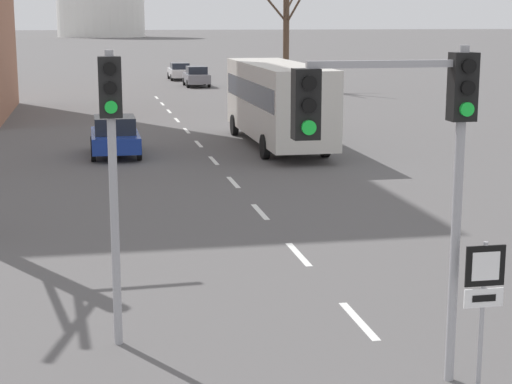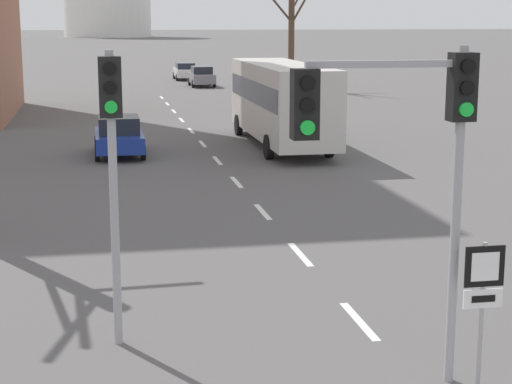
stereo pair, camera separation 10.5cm
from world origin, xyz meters
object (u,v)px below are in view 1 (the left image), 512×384
object	(u,v)px
sedan_near_left	(196,76)
city_bus	(277,98)
sedan_mid_centre	(180,71)
traffic_signal_centre_tall	(408,131)
traffic_signal_near_left	(112,143)
sedan_near_right	(115,136)
route_sign_post	(484,291)

from	to	relation	value
sedan_near_left	city_bus	xyz separation A→B (m)	(-0.72, -32.91, 1.24)
sedan_mid_centre	sedan_near_left	bearing A→B (deg)	-86.39
traffic_signal_centre_tall	traffic_signal_near_left	size ratio (longest dim) A/B	1.02
sedan_near_left	sedan_near_right	distance (m)	35.07
traffic_signal_centre_tall	sedan_near_right	world-z (taller)	traffic_signal_centre_tall
sedan_mid_centre	city_bus	world-z (taller)	city_bus
traffic_signal_centre_tall	sedan_near_left	world-z (taller)	traffic_signal_centre_tall
sedan_near_right	city_bus	world-z (taller)	city_bus
traffic_signal_centre_tall	city_bus	size ratio (longest dim) A/B	0.46
sedan_mid_centre	city_bus	xyz separation A→B (m)	(-0.22, -40.77, 1.28)
traffic_signal_near_left	sedan_mid_centre	world-z (taller)	traffic_signal_near_left
traffic_signal_centre_tall	sedan_near_right	xyz separation A→B (m)	(-3.39, 22.61, -3.00)
traffic_signal_centre_tall	sedan_near_left	bearing A→B (deg)	85.80
traffic_signal_centre_tall	sedan_mid_centre	world-z (taller)	traffic_signal_centre_tall
traffic_signal_centre_tall	sedan_near_left	xyz separation A→B (m)	(4.17, 56.85, -2.98)
route_sign_post	sedan_mid_centre	bearing A→B (deg)	87.74
route_sign_post	sedan_mid_centre	distance (m)	65.12
sedan_mid_centre	route_sign_post	bearing A→B (deg)	-92.26
traffic_signal_near_left	sedan_near_left	xyz separation A→B (m)	(8.20, 54.40, -2.58)
route_sign_post	city_bus	distance (m)	24.41
route_sign_post	sedan_near_left	size ratio (longest dim) A/B	0.53
traffic_signal_centre_tall	city_bus	bearing A→B (deg)	81.78
sedan_near_right	route_sign_post	bearing A→B (deg)	-78.92
sedan_near_left	sedan_near_right	size ratio (longest dim) A/B	1.02
route_sign_post	sedan_near_right	world-z (taller)	route_sign_post
sedan_mid_centre	city_bus	distance (m)	40.79
sedan_near_right	city_bus	size ratio (longest dim) A/B	0.38
city_bus	sedan_near_right	bearing A→B (deg)	-168.97
traffic_signal_near_left	route_sign_post	distance (m)	6.15
sedan_near_left	traffic_signal_near_left	bearing A→B (deg)	-98.57
sedan_near_left	city_bus	world-z (taller)	city_bus
route_sign_post	sedan_mid_centre	xyz separation A→B (m)	(2.57, 65.06, -0.73)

